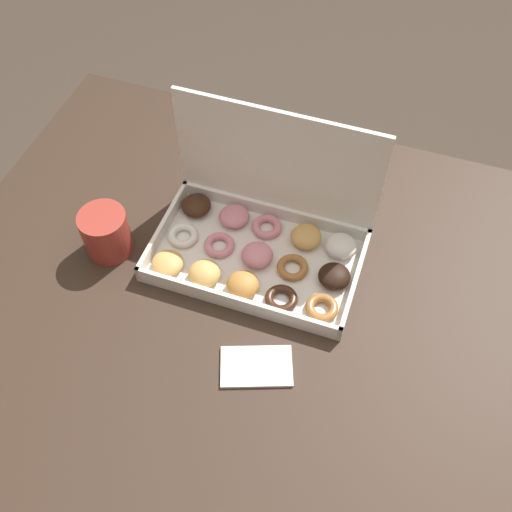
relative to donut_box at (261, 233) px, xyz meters
name	(u,v)px	position (x,y,z in m)	size (l,w,h in m)	color
ground_plane	(257,447)	(0.04, -0.13, -0.82)	(8.00, 8.00, 0.00)	#42382D
dining_table	(258,332)	(0.04, -0.13, -0.14)	(1.22, 1.00, 0.77)	#38281E
donut_box	(261,233)	(0.00, 0.00, 0.00)	(0.39, 0.24, 0.27)	silver
coffee_mug	(106,232)	(-0.28, -0.09, 0.00)	(0.09, 0.09, 0.09)	#A3382D
paper_napkin	(256,366)	(0.07, -0.24, -0.05)	(0.14, 0.11, 0.01)	white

